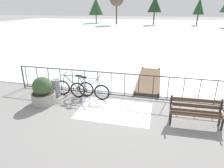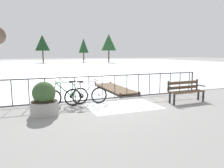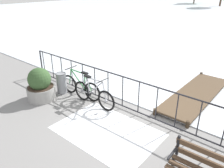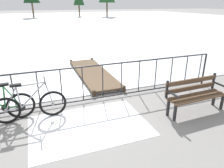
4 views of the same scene
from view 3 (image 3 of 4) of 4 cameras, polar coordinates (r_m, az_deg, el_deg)
The scene contains 8 objects.
ground_plane at distance 6.76m, azimuth 4.60°, elevation -6.95°, with size 160.00×160.00×0.00m, color gray.
snow_patch at distance 5.91m, azimuth -1.32°, elevation -12.02°, with size 2.65×1.81×0.01m, color white.
railing_fence at distance 6.49m, azimuth 4.76°, elevation -2.73°, with size 9.06×0.06×1.07m.
bicycle_near_railing at distance 7.47m, azimuth -8.11°, elevation -0.73°, with size 1.71×0.52×0.97m.
bicycle_second at distance 6.91m, azimuth -4.81°, elevation -2.71°, with size 1.71×0.52×0.97m.
planter_with_shrub at distance 7.58m, azimuth -17.99°, elevation -0.41°, with size 0.91×0.91×1.09m.
trash_bin at distance 7.87m, azimuth -12.88°, elevation 0.28°, with size 0.35×0.35×0.73m.
wooden_dock at distance 8.00m, azimuth 20.80°, elevation -2.37°, with size 1.10×3.86×0.20m.
Camera 3 is at (3.28, -4.75, 3.52)m, focal length 35.47 mm.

